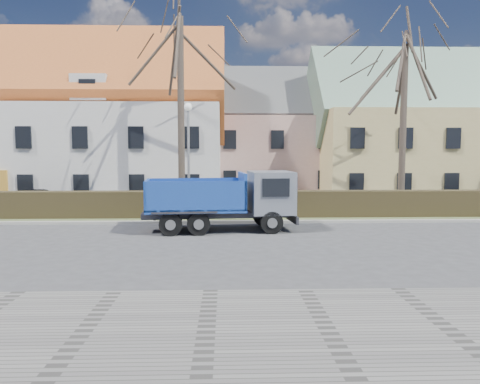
{
  "coord_description": "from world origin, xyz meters",
  "views": [
    {
      "loc": [
        0.36,
        -16.75,
        3.35
      ],
      "look_at": [
        0.97,
        2.84,
        1.6
      ],
      "focal_mm": 35.0,
      "sensor_mm": 36.0,
      "label": 1
    }
  ],
  "objects_px": {
    "cart_frame": "(154,216)",
    "parked_car_a": "(41,199)",
    "streetlight": "(189,159)",
    "dump_truck": "(215,200)"
  },
  "relations": [
    {
      "from": "cart_frame",
      "to": "parked_car_a",
      "type": "distance_m",
      "value": 8.8
    },
    {
      "from": "streetlight",
      "to": "parked_car_a",
      "type": "relative_size",
      "value": 1.57
    },
    {
      "from": "parked_car_a",
      "to": "dump_truck",
      "type": "bearing_deg",
      "value": -137.15
    },
    {
      "from": "dump_truck",
      "to": "parked_car_a",
      "type": "relative_size",
      "value": 1.74
    },
    {
      "from": "dump_truck",
      "to": "streetlight",
      "type": "xyz_separation_m",
      "value": [
        -1.44,
        4.44,
        1.61
      ]
    },
    {
      "from": "dump_truck",
      "to": "parked_car_a",
      "type": "height_order",
      "value": "dump_truck"
    },
    {
      "from": "dump_truck",
      "to": "parked_car_a",
      "type": "bearing_deg",
      "value": 138.62
    },
    {
      "from": "cart_frame",
      "to": "parked_car_a",
      "type": "bearing_deg",
      "value": 144.13
    },
    {
      "from": "streetlight",
      "to": "cart_frame",
      "type": "xyz_separation_m",
      "value": [
        -1.47,
        -2.25,
        -2.57
      ]
    },
    {
      "from": "dump_truck",
      "to": "streetlight",
      "type": "relative_size",
      "value": 1.11
    }
  ]
}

